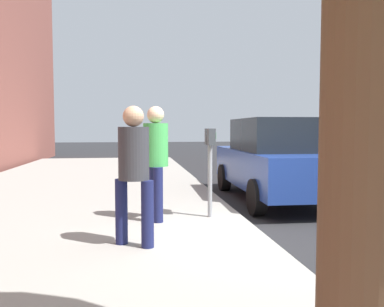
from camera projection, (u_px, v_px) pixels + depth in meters
name	position (u px, v px, depth m)	size (l,w,h in m)	color
ground_plane	(263.00, 243.00, 5.31)	(80.00, 80.00, 0.00)	#232326
sidewalk_slab	(32.00, 247.00, 4.87)	(28.00, 6.00, 0.15)	gray
parking_meter	(210.00, 153.00, 6.16)	(0.36, 0.12, 1.41)	gray
pedestrian_at_meter	(156.00, 153.00, 5.99)	(0.53, 0.38, 1.75)	#191E4C
pedestrian_bystander	(134.00, 165.00, 4.64)	(0.37, 0.46, 1.68)	#191E4C
parked_sedan_near	(278.00, 159.00, 8.41)	(4.44, 2.05, 1.77)	navy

